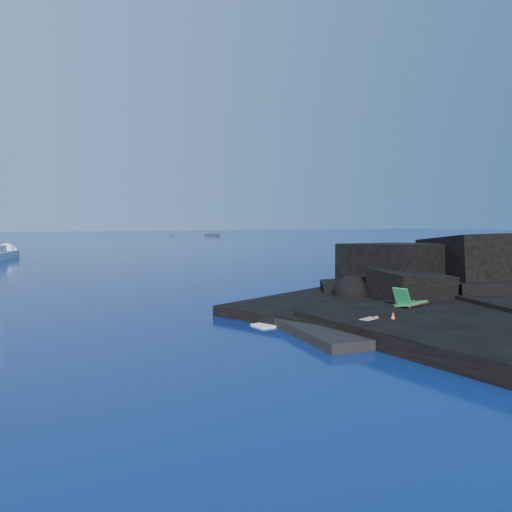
{
  "coord_description": "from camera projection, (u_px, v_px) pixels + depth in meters",
  "views": [
    {
      "loc": [
        -8.96,
        -14.51,
        4.15
      ],
      "look_at": [
        4.91,
        12.94,
        2.0
      ],
      "focal_mm": 35.0,
      "sensor_mm": 36.0,
      "label": 1
    }
  ],
  "objects": [
    {
      "name": "ground",
      "position": [
        298.0,
        341.0,
        17.24
      ],
      "size": [
        400.0,
        400.0,
        0.0
      ],
      "primitive_type": "plane",
      "color": "#030D32",
      "rests_on": "ground"
    },
    {
      "name": "headland",
      "position": [
        482.0,
        302.0,
        25.76
      ],
      "size": [
        24.0,
        24.0,
        3.6
      ],
      "primitive_type": null,
      "color": "black",
      "rests_on": "ground"
    },
    {
      "name": "beach",
      "position": [
        388.0,
        326.0,
        19.71
      ],
      "size": [
        9.08,
        6.86,
        0.7
      ],
      "primitive_type": "cube",
      "rotation": [
        0.0,
        0.0,
        -0.1
      ],
      "color": "black",
      "rests_on": "ground"
    },
    {
      "name": "surf_foam",
      "position": [
        332.0,
        308.0,
        23.94
      ],
      "size": [
        10.0,
        8.0,
        0.06
      ],
      "primitive_type": null,
      "color": "white",
      "rests_on": "ground"
    },
    {
      "name": "deck_chair",
      "position": [
        411.0,
        298.0,
        20.73
      ],
      "size": [
        1.94,
        1.29,
        1.23
      ],
      "primitive_type": null,
      "rotation": [
        0.0,
        0.0,
        0.31
      ],
      "color": "#1A773F",
      "rests_on": "beach"
    },
    {
      "name": "towel",
      "position": [
        369.0,
        326.0,
        18.0
      ],
      "size": [
        2.19,
        1.53,
        0.05
      ],
      "primitive_type": "cube",
      "rotation": [
        0.0,
        0.0,
        0.33
      ],
      "color": "silver",
      "rests_on": "beach"
    },
    {
      "name": "sunbather",
      "position": [
        369.0,
        321.0,
        17.99
      ],
      "size": [
        1.96,
        1.08,
        0.27
      ],
      "primitive_type": null,
      "rotation": [
        0.0,
        0.0,
        0.33
      ],
      "color": "tan",
      "rests_on": "towel"
    },
    {
      "name": "marker_cone",
      "position": [
        393.0,
        319.0,
        18.02
      ],
      "size": [
        0.41,
        0.41,
        0.52
      ],
      "primitive_type": "cone",
      "rotation": [
        0.0,
        0.0,
        -0.23
      ],
      "color": "#FF560D",
      "rests_on": "beach"
    },
    {
      "name": "distant_boat_a",
      "position": [
        172.0,
        236.0,
        142.29
      ],
      "size": [
        2.36,
        4.34,
        0.55
      ],
      "primitive_type": "cube",
      "rotation": [
        0.0,
        0.0,
        -0.27
      ],
      "color": "#28292E",
      "rests_on": "ground"
    },
    {
      "name": "distant_boat_b",
      "position": [
        212.0,
        236.0,
        140.34
      ],
      "size": [
        2.96,
        5.33,
        0.68
      ],
      "primitive_type": "cube",
      "rotation": [
        0.0,
        0.0,
        0.29
      ],
      "color": "#2C2B31",
      "rests_on": "ground"
    }
  ]
}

